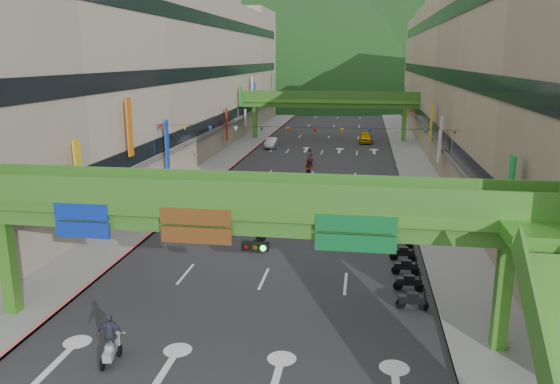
{
  "coord_description": "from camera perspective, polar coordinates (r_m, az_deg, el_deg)",
  "views": [
    {
      "loc": [
        5.13,
        -15.67,
        11.91
      ],
      "look_at": [
        0.0,
        18.0,
        3.5
      ],
      "focal_mm": 35.0,
      "sensor_mm": 36.0,
      "label": 1
    }
  ],
  "objects": [
    {
      "name": "pedestrian_blue",
      "position": [
        41.0,
        14.88,
        -2.31
      ],
      "size": [
        0.85,
        0.65,
        1.62
      ],
      "primitive_type": "imported",
      "rotation": [
        0.0,
        0.0,
        3.38
      ],
      "color": "#31354F",
      "rests_on": "ground"
    },
    {
      "name": "curb_left",
      "position": [
        68.23,
        -3.52,
        3.87
      ],
      "size": [
        0.2,
        140.0,
        0.18
      ],
      "primitive_type": "cube",
      "color": "#CC5959",
      "rests_on": "ground"
    },
    {
      "name": "parked_scooter_row",
      "position": [
        31.68,
        13.03,
        -7.58
      ],
      "size": [
        1.6,
        9.35,
        1.08
      ],
      "color": "black",
      "rests_on": "ground"
    },
    {
      "name": "scooter_rider_mid",
      "position": [
        54.21,
        3.0,
        2.36
      ],
      "size": [
        0.93,
        1.6,
        2.14
      ],
      "color": "black",
      "rests_on": "ground"
    },
    {
      "name": "car_silver",
      "position": [
        74.11,
        -0.87,
        5.16
      ],
      "size": [
        1.51,
        4.18,
        1.37
      ],
      "primitive_type": "imported",
      "rotation": [
        0.0,
        0.0,
        -0.01
      ],
      "color": "#AFB0B8",
      "rests_on": "ground"
    },
    {
      "name": "scooter_rider_left",
      "position": [
        23.38,
        -17.36,
        -14.41
      ],
      "size": [
        1.12,
        1.59,
        2.14
      ],
      "color": "#929399",
      "rests_on": "ground"
    },
    {
      "name": "pedestrian_red",
      "position": [
        45.3,
        15.54,
        -0.73
      ],
      "size": [
        1.03,
        0.9,
        1.78
      ],
      "primitive_type": "imported",
      "rotation": [
        0.0,
        0.0,
        0.3
      ],
      "color": "red",
      "rests_on": "ground"
    },
    {
      "name": "scooter_rider_near",
      "position": [
        34.99,
        -2.14,
        -4.43
      ],
      "size": [
        0.7,
        1.59,
        2.0
      ],
      "color": "black",
      "rests_on": "ground"
    },
    {
      "name": "road_slab",
      "position": [
        66.94,
        4.13,
        3.6
      ],
      "size": [
        18.0,
        140.0,
        0.02
      ],
      "primitive_type": "cube",
      "color": "#28282B",
      "rests_on": "ground"
    },
    {
      "name": "pedestrian_dark",
      "position": [
        45.78,
        17.27,
        -0.77
      ],
      "size": [
        1.04,
        0.63,
        1.66
      ],
      "primitive_type": "imported",
      "rotation": [
        0.0,
        0.0,
        -0.25
      ],
      "color": "#22232A",
      "rests_on": "ground"
    },
    {
      "name": "sidewalk_right",
      "position": [
        66.99,
        13.57,
        3.31
      ],
      "size": [
        4.0,
        140.0,
        0.15
      ],
      "primitive_type": "cube",
      "color": "gray",
      "rests_on": "ground"
    },
    {
      "name": "sidewalk_left",
      "position": [
        68.65,
        -5.08,
        3.89
      ],
      "size": [
        4.0,
        140.0,
        0.15
      ],
      "primitive_type": "cube",
      "color": "gray",
      "rests_on": "ground"
    },
    {
      "name": "bunting_string",
      "position": [
        46.35,
        2.25,
        6.48
      ],
      "size": [
        26.0,
        0.36,
        0.47
      ],
      "color": "black",
      "rests_on": "ground"
    },
    {
      "name": "hill_right",
      "position": [
        197.04,
        14.65,
        9.97
      ],
      "size": [
        208.0,
        176.0,
        128.0
      ],
      "primitive_type": "ellipsoid",
      "color": "#1C4419",
      "rests_on": "ground"
    },
    {
      "name": "building_row_right",
      "position": [
        67.15,
        20.9,
        10.89
      ],
      "size": [
        12.8,
        95.0,
        19.0
      ],
      "color": "gray",
      "rests_on": "ground"
    },
    {
      "name": "scooter_rider_far",
      "position": [
        61.94,
        3.14,
        3.74
      ],
      "size": [
        0.94,
        1.58,
        2.05
      ],
      "color": "maroon",
      "rests_on": "ground"
    },
    {
      "name": "overpass_far",
      "position": [
        81.1,
        5.07,
        9.22
      ],
      "size": [
        28.0,
        2.2,
        7.1
      ],
      "color": "#4C9E2D",
      "rests_on": "ground"
    },
    {
      "name": "hill_left",
      "position": [
        177.22,
        2.15,
        10.01
      ],
      "size": [
        168.0,
        140.0,
        112.0
      ],
      "primitive_type": "ellipsoid",
      "color": "#1C4419",
      "rests_on": "ground"
    },
    {
      "name": "overpass_near",
      "position": [
        22.49,
        -2.49,
        -3.49
      ],
      "size": [
        28.0,
        12.27,
        7.1
      ],
      "color": "#4C9E2D",
      "rests_on": "ground"
    },
    {
      "name": "building_row_left",
      "position": [
        69.98,
        -11.7,
        11.58
      ],
      "size": [
        12.8,
        95.0,
        19.0
      ],
      "color": "#9E937F",
      "rests_on": "ground"
    },
    {
      "name": "car_yellow",
      "position": [
        79.54,
        8.94,
        5.65
      ],
      "size": [
        1.84,
        4.51,
        1.53
      ],
      "primitive_type": "imported",
      "rotation": [
        0.0,
        0.0,
        0.01
      ],
      "color": "#E3A500",
      "rests_on": "ground"
    },
    {
      "name": "curb_right",
      "position": [
        66.85,
        11.94,
        3.39
      ],
      "size": [
        0.2,
        140.0,
        0.18
      ],
      "primitive_type": "cube",
      "color": "gray",
      "rests_on": "ground"
    }
  ]
}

